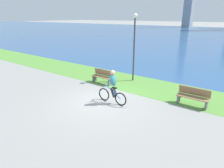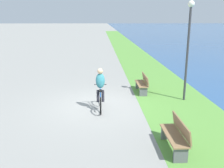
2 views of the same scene
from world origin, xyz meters
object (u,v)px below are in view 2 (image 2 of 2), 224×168
cyclist_lead (100,90)px  bench_near_path (176,135)px  lamppost_tall (189,38)px  bench_far_along_path (143,84)px

cyclist_lead → bench_near_path: (3.31, 2.10, -0.39)m
cyclist_lead → lamppost_tall: bearing=105.9°
bench_far_along_path → lamppost_tall: lamppost_tall is taller
cyclist_lead → bench_near_path: size_ratio=1.14×
cyclist_lead → lamppost_tall: lamppost_tall is taller
cyclist_lead → lamppost_tall: (-1.08, 3.81, 1.95)m
cyclist_lead → bench_near_path: 3.94m
bench_near_path → bench_far_along_path: 5.67m
cyclist_lead → bench_far_along_path: 3.19m
cyclist_lead → lamppost_tall: size_ratio=0.40×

